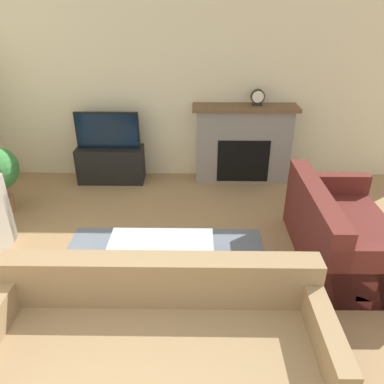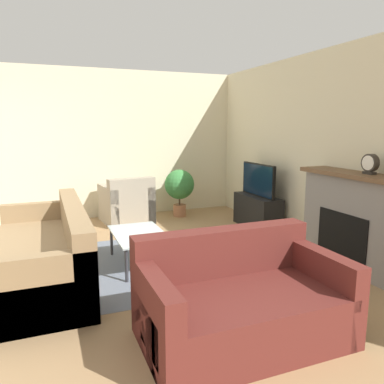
{
  "view_description": "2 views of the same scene",
  "coord_description": "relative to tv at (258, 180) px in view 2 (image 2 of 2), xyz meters",
  "views": [
    {
      "loc": [
        0.41,
        -0.81,
        2.51
      ],
      "look_at": [
        0.36,
        2.64,
        0.72
      ],
      "focal_mm": 35.0,
      "sensor_mm": 36.0,
      "label": 1
    },
    {
      "loc": [
        4.39,
        1.12,
        1.68
      ],
      "look_at": [
        0.08,
        2.83,
        0.87
      ],
      "focal_mm": 35.0,
      "sensor_mm": 36.0,
      "label": 2
    }
  ],
  "objects": [
    {
      "name": "tv_stand",
      "position": [
        0.0,
        0.0,
        -0.54
      ],
      "size": [
        0.98,
        0.38,
        0.54
      ],
      "color": "black",
      "rests_on": "ground_plane"
    },
    {
      "name": "couch_sectional",
      "position": [
        1.03,
        -3.32,
        -0.52
      ],
      "size": [
        2.4,
        0.94,
        0.82
      ],
      "color": "#8C704C",
      "rests_on": "ground_plane"
    },
    {
      "name": "mantel_clock",
      "position": [
        2.15,
        0.1,
        0.46
      ],
      "size": [
        0.2,
        0.07,
        0.23
      ],
      "color": "#28231E",
      "rests_on": "fireplace"
    },
    {
      "name": "couch_loveseat",
      "position": [
        2.83,
        -1.89,
        -0.52
      ],
      "size": [
        0.95,
        1.58,
        0.82
      ],
      "rotation": [
        0.0,
        0.0,
        1.57
      ],
      "color": "#5B231E",
      "rests_on": "ground_plane"
    },
    {
      "name": "tv",
      "position": [
        0.0,
        0.0,
        0.0
      ],
      "size": [
        0.92,
        0.06,
        0.54
      ],
      "color": "black",
      "rests_on": "tv_stand"
    },
    {
      "name": "wall_left",
      "position": [
        -1.75,
        -2.06,
        0.54
      ],
      "size": [
        0.06,
        7.67,
        2.7
      ],
      "color": "beige",
      "rests_on": "ground_plane"
    },
    {
      "name": "area_rug",
      "position": [
        0.96,
        -2.26,
        -0.8
      ],
      "size": [
        2.23,
        1.81,
        0.0
      ],
      "color": "slate",
      "rests_on": "ground_plane"
    },
    {
      "name": "armchair_by_window",
      "position": [
        -1.15,
        -1.96,
        -0.51
      ],
      "size": [
        0.92,
        0.88,
        0.82
      ],
      "rotation": [
        0.0,
        0.0,
        -1.46
      ],
      "color": "#9E937F",
      "rests_on": "ground_plane"
    },
    {
      "name": "coffee_table",
      "position": [
        0.96,
        -2.25,
        -0.45
      ],
      "size": [
        1.03,
        0.61,
        0.39
      ],
      "color": "#333338",
      "rests_on": "ground_plane"
    },
    {
      "name": "fireplace",
      "position": [
        1.99,
        0.1,
        -0.2
      ],
      "size": [
        1.51,
        0.41,
        1.15
      ],
      "color": "gray",
      "rests_on": "ground_plane"
    },
    {
      "name": "potted_plant",
      "position": [
        -1.23,
        -0.95,
        -0.23
      ],
      "size": [
        0.56,
        0.56,
        0.89
      ],
      "color": "#AD704C",
      "rests_on": "ground_plane"
    },
    {
      "name": "wall_back",
      "position": [
        0.89,
        0.3,
        0.54
      ],
      "size": [
        8.23,
        0.06,
        2.7
      ],
      "color": "beige",
      "rests_on": "ground_plane"
    }
  ]
}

